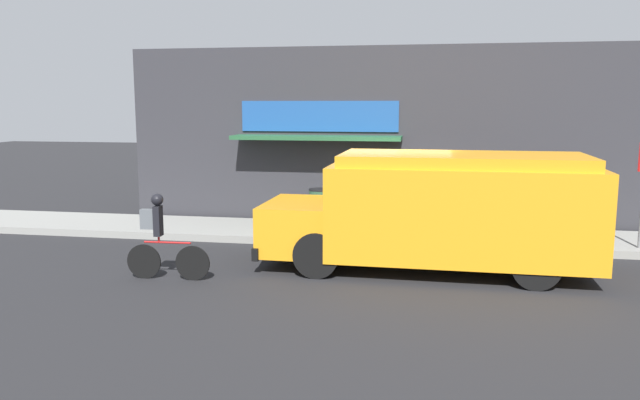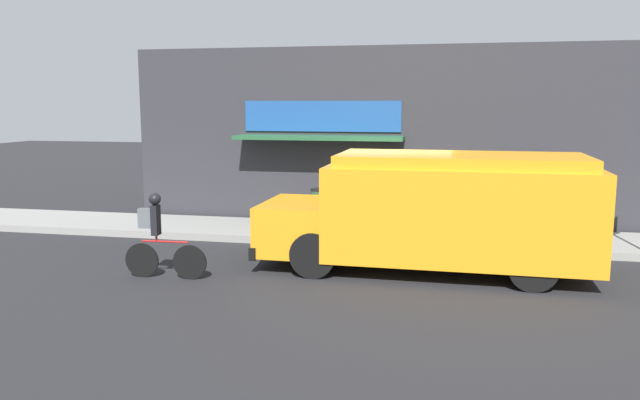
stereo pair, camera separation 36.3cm
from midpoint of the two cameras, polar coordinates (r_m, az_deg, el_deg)
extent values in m
plane|color=#232326|center=(13.91, 7.23, -4.56)|extent=(70.00, 70.00, 0.00)
cube|color=gray|center=(14.99, 7.59, -3.27)|extent=(28.00, 2.26, 0.17)
cube|color=#2D2D33|center=(16.02, 8.11, 5.57)|extent=(14.25, 0.18, 4.64)
cube|color=#1E4C93|center=(16.15, 0.80, 7.66)|extent=(4.09, 0.05, 0.78)
cube|color=#235633|center=(15.77, 0.51, 5.72)|extent=(4.29, 0.86, 0.10)
cube|color=orange|center=(12.09, 13.45, -1.07)|extent=(4.96, 2.29, 1.75)
cube|color=orange|center=(12.51, -1.13, -2.34)|extent=(1.37, 2.06, 0.96)
cube|color=orange|center=(11.97, 13.61, 3.57)|extent=(4.56, 2.10, 0.22)
cube|color=black|center=(12.75, -3.89, -3.90)|extent=(0.15, 2.17, 0.24)
cube|color=red|center=(13.47, 7.62, 0.46)|extent=(0.03, 0.44, 0.44)
cylinder|color=black|center=(13.38, 2.01, -3.15)|extent=(0.86, 0.27, 0.85)
cylinder|color=black|center=(11.57, 0.26, -5.05)|extent=(0.86, 0.27, 0.85)
cylinder|color=black|center=(13.24, 18.81, -3.75)|extent=(0.86, 0.27, 0.85)
cylinder|color=black|center=(11.41, 19.80, -5.78)|extent=(0.86, 0.27, 0.85)
cylinder|color=black|center=(11.68, -10.95, -5.61)|extent=(0.64, 0.07, 0.64)
cylinder|color=black|center=(12.03, -15.13, -5.34)|extent=(0.64, 0.07, 0.64)
cylinder|color=red|center=(11.77, -13.14, -3.73)|extent=(0.88, 0.08, 0.04)
cylinder|color=red|center=(11.82, -13.88, -3.40)|extent=(0.04, 0.04, 0.12)
cube|color=black|center=(11.75, -13.94, -1.80)|extent=(0.13, 0.21, 0.55)
sphere|color=black|center=(11.69, -14.01, 0.09)|extent=(0.22, 0.22, 0.22)
cube|color=#565B60|center=(11.82, -14.79, -1.63)|extent=(0.27, 0.15, 0.36)
cylinder|color=#2D5138|center=(15.25, 0.78, -0.86)|extent=(0.51, 0.51, 0.94)
cylinder|color=black|center=(15.18, 0.79, 0.95)|extent=(0.52, 0.52, 0.04)
camera|label=1|loc=(0.18, -89.24, 0.12)|focal=35.00mm
camera|label=2|loc=(0.18, 90.76, -0.12)|focal=35.00mm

